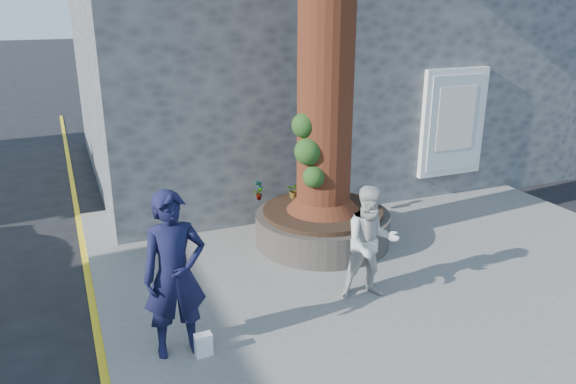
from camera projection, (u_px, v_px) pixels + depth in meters
name	position (u px, v px, depth m)	size (l,w,h in m)	color
ground	(333.00, 313.00, 7.74)	(120.00, 120.00, 0.00)	black
pavement	(387.00, 261.00, 9.14)	(9.00, 8.00, 0.12)	slate
yellow_line	(96.00, 323.00, 7.50)	(0.10, 30.00, 0.01)	yellow
stone_shop	(295.00, 39.00, 13.89)	(10.30, 8.30, 6.30)	#474A4C
neighbour_shop	(539.00, 37.00, 16.85)	(6.00, 8.00, 6.00)	#474A4C
planter	(322.00, 226.00, 9.64)	(2.30, 2.30, 0.60)	black
man	(174.00, 275.00, 6.40)	(0.73, 0.48, 2.02)	black
woman	(371.00, 243.00, 7.69)	(0.79, 0.62, 1.63)	beige
shopping_bag	(204.00, 345.00, 6.59)	(0.20, 0.12, 0.28)	white
plant_a	(259.00, 190.00, 9.91)	(0.19, 0.13, 0.37)	gray
plant_b	(344.00, 178.00, 10.52)	(0.22, 0.21, 0.40)	gray
plant_c	(311.00, 206.00, 9.21)	(0.18, 0.18, 0.32)	gray
plant_d	(295.00, 190.00, 10.02)	(0.26, 0.23, 0.29)	gray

